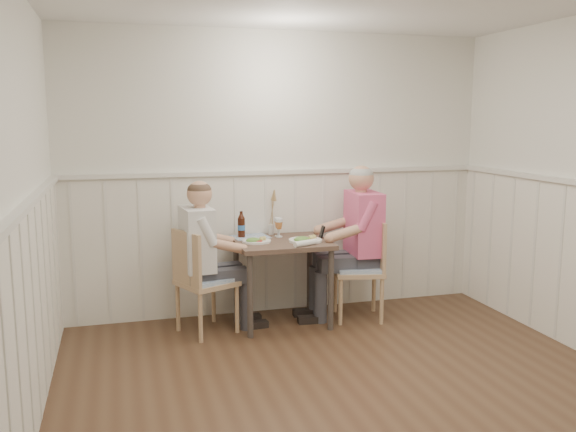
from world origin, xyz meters
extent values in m
plane|color=#4C3120|center=(0.00, 0.00, 0.00)|extent=(4.50, 4.50, 0.00)
cube|color=white|center=(0.00, 2.25, 1.30)|extent=(4.00, 0.04, 2.60)
cube|color=white|center=(-2.00, 0.00, 1.30)|extent=(0.04, 4.50, 2.60)
cube|color=silver|center=(0.00, 2.23, 0.65)|extent=(3.98, 0.03, 1.30)
cube|color=silver|center=(-1.99, 0.00, 0.65)|extent=(0.03, 4.48, 1.30)
cube|color=silver|center=(0.00, 2.22, 1.32)|extent=(3.98, 0.06, 0.04)
cube|color=silver|center=(-1.97, 0.00, 1.32)|extent=(0.06, 4.48, 0.04)
cube|color=brown|center=(-0.09, 1.84, 0.73)|extent=(0.81, 0.70, 0.04)
cylinder|color=#3F3833|center=(-0.45, 1.54, 0.35)|extent=(0.05, 0.05, 0.71)
cylinder|color=#3F3833|center=(-0.45, 2.14, 0.35)|extent=(0.05, 0.05, 0.71)
cylinder|color=#3F3833|center=(0.26, 1.54, 0.35)|extent=(0.05, 0.05, 0.71)
cylinder|color=#3F3833|center=(0.26, 2.14, 0.35)|extent=(0.05, 0.05, 0.71)
cube|color=#AC7C5F|center=(0.61, 1.78, 0.44)|extent=(0.51, 0.51, 0.04)
cube|color=teal|center=(0.61, 1.78, 0.48)|extent=(0.46, 0.46, 0.03)
cube|color=#AC7C5F|center=(0.80, 1.73, 0.68)|extent=(0.12, 0.43, 0.45)
cylinder|color=#AC7C5F|center=(0.75, 1.56, 0.21)|extent=(0.04, 0.04, 0.42)
cylinder|color=#AC7C5F|center=(0.39, 1.64, 0.21)|extent=(0.04, 0.04, 0.42)
cylinder|color=#AC7C5F|center=(0.83, 1.91, 0.21)|extent=(0.04, 0.04, 0.42)
cylinder|color=#AC7C5F|center=(0.47, 2.00, 0.21)|extent=(0.04, 0.04, 0.42)
cube|color=#AC7C5F|center=(-0.77, 1.78, 0.43)|extent=(0.56, 0.56, 0.04)
cube|color=teal|center=(-0.77, 1.78, 0.47)|extent=(0.50, 0.50, 0.03)
cube|color=#AC7C5F|center=(-0.94, 1.70, 0.68)|extent=(0.20, 0.40, 0.44)
cylinder|color=#AC7C5F|center=(-1.01, 1.87, 0.21)|extent=(0.04, 0.04, 0.41)
cylinder|color=#AC7C5F|center=(-0.68, 2.02, 0.21)|extent=(0.04, 0.04, 0.41)
cylinder|color=#AC7C5F|center=(-0.86, 1.54, 0.21)|extent=(0.04, 0.04, 0.41)
cylinder|color=#AC7C5F|center=(-0.53, 1.69, 0.21)|extent=(0.04, 0.04, 0.41)
cube|color=#3F3F47|center=(0.65, 1.83, 0.23)|extent=(0.48, 0.45, 0.47)
cube|color=#3F3F47|center=(0.45, 1.84, 0.53)|extent=(0.46, 0.40, 0.13)
cube|color=#F2569A|center=(0.65, 1.83, 0.87)|extent=(0.28, 0.47, 0.57)
sphere|color=tan|center=(0.65, 1.83, 1.28)|extent=(0.23, 0.23, 0.23)
sphere|color=#A5A5A0|center=(0.65, 1.83, 1.31)|extent=(0.22, 0.22, 0.22)
cube|color=black|center=(0.28, 1.85, 0.88)|extent=(0.02, 0.07, 0.13)
cube|color=#3F3F47|center=(-0.82, 1.81, 0.22)|extent=(0.46, 0.42, 0.43)
cube|color=#3F3F47|center=(-0.63, 1.83, 0.49)|extent=(0.44, 0.38, 0.13)
cube|color=white|center=(-0.82, 1.81, 0.81)|extent=(0.27, 0.44, 0.53)
sphere|color=tan|center=(-0.82, 1.81, 1.19)|extent=(0.21, 0.21, 0.21)
sphere|color=#4C3828|center=(-0.82, 1.81, 1.22)|extent=(0.20, 0.20, 0.20)
cylinder|color=white|center=(0.10, 1.74, 0.76)|extent=(0.29, 0.29, 0.02)
ellipsoid|color=#3F722D|center=(0.05, 1.71, 0.80)|extent=(0.14, 0.12, 0.05)
sphere|color=tan|center=(0.16, 1.76, 0.79)|extent=(0.04, 0.04, 0.04)
cube|color=brown|center=(0.12, 1.81, 0.78)|extent=(0.09, 0.05, 0.01)
cylinder|color=white|center=(0.18, 1.81, 0.79)|extent=(0.06, 0.06, 0.03)
cylinder|color=white|center=(-0.32, 1.84, 0.76)|extent=(0.25, 0.25, 0.02)
ellipsoid|color=#3F722D|center=(-0.36, 1.81, 0.79)|extent=(0.12, 0.10, 0.05)
sphere|color=tan|center=(-0.27, 1.85, 0.78)|extent=(0.03, 0.03, 0.03)
cylinder|color=silver|center=(-0.08, 2.03, 0.75)|extent=(0.06, 0.06, 0.01)
cylinder|color=silver|center=(-0.08, 2.03, 0.79)|extent=(0.01, 0.01, 0.08)
cone|color=#C87534|center=(-0.08, 2.03, 0.86)|extent=(0.07, 0.07, 0.07)
cylinder|color=silver|center=(-0.08, 2.03, 0.91)|extent=(0.07, 0.07, 0.03)
cylinder|color=silver|center=(-0.07, 2.00, 0.75)|extent=(0.06, 0.06, 0.01)
cylinder|color=silver|center=(-0.07, 2.00, 0.79)|extent=(0.01, 0.01, 0.07)
cone|color=#C87534|center=(-0.07, 2.00, 0.86)|extent=(0.07, 0.07, 0.07)
cylinder|color=silver|center=(-0.07, 2.00, 0.90)|extent=(0.07, 0.07, 0.03)
cylinder|color=black|center=(-0.41, 2.07, 0.84)|extent=(0.07, 0.07, 0.17)
cone|color=black|center=(-0.41, 2.07, 0.94)|extent=(0.07, 0.07, 0.04)
cylinder|color=black|center=(-0.41, 2.07, 0.98)|extent=(0.03, 0.03, 0.03)
cylinder|color=#3267AA|center=(-0.41, 2.07, 0.84)|extent=(0.07, 0.07, 0.05)
cylinder|color=white|center=(0.04, 1.57, 0.77)|extent=(0.23, 0.13, 0.05)
cylinder|color=silver|center=(-0.11, 2.15, 0.80)|extent=(0.05, 0.05, 0.09)
cylinder|color=tan|center=(-0.11, 2.15, 0.95)|extent=(0.03, 0.03, 0.30)
cone|color=tan|center=(-0.11, 2.15, 1.14)|extent=(0.04, 0.04, 0.10)
cube|color=teal|center=(-0.33, 2.07, 0.75)|extent=(0.35, 0.30, 0.01)
camera|label=1|loc=(-1.47, -3.23, 1.82)|focal=38.00mm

